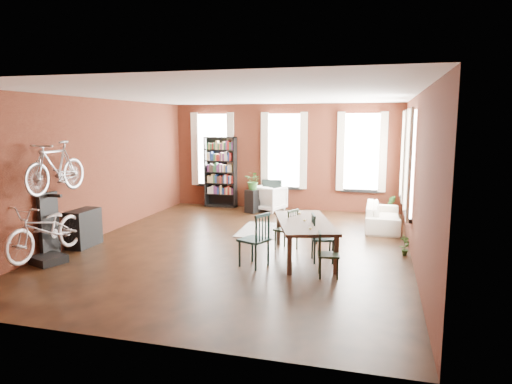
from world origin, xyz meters
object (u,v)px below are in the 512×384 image
(cream_sofa, at_px, (383,212))
(plant_stand, at_px, (252,201))
(dining_chair_d, at_px, (323,238))
(dining_table, at_px, (304,239))
(dining_chair_a, at_px, (254,240))
(dining_chair_c, at_px, (329,255))
(dining_chair_b, at_px, (286,230))
(console_table, at_px, (84,228))
(bookshelf, at_px, (221,172))
(bicycle_floor, at_px, (45,205))
(white_armchair, at_px, (269,197))
(bike_trainer, at_px, (49,259))

(cream_sofa, xyz_separation_m, plant_stand, (-3.72, 1.02, -0.07))
(cream_sofa, bearing_deg, dining_chair_d, 160.77)
(dining_table, xyz_separation_m, cream_sofa, (1.51, 3.09, 0.04))
(dining_chair_a, bearing_deg, dining_chair_c, 103.22)
(dining_chair_b, xyz_separation_m, console_table, (-4.27, -0.87, -0.03))
(dining_chair_c, relative_size, cream_sofa, 0.38)
(bookshelf, height_order, console_table, bookshelf)
(dining_table, bearing_deg, plant_stand, 100.34)
(dining_chair_a, relative_size, dining_chair_d, 1.10)
(dining_table, xyz_separation_m, bicycle_floor, (-4.63, -1.63, 0.75))
(dining_chair_c, distance_m, white_armchair, 5.99)
(dining_chair_b, xyz_separation_m, bookshelf, (-2.99, 4.33, 0.67))
(console_table, bearing_deg, white_armchair, 59.11)
(white_armchair, relative_size, bike_trainer, 1.63)
(dining_chair_a, xyz_separation_m, dining_chair_c, (1.40, -0.24, -0.11))
(bicycle_floor, bearing_deg, white_armchair, 67.20)
(dining_chair_c, xyz_separation_m, cream_sofa, (0.92, 4.10, 0.01))
(dining_chair_b, bearing_deg, white_armchair, -136.71)
(dining_table, bearing_deg, cream_sofa, 46.02)
(dining_chair_a, relative_size, dining_chair_b, 1.16)
(bookshelf, distance_m, white_armchair, 1.81)
(dining_table, height_order, bike_trainer, dining_table)
(white_armchair, distance_m, cream_sofa, 3.58)
(plant_stand, bearing_deg, white_armchair, 41.47)
(dining_chair_b, xyz_separation_m, white_armchair, (-1.34, 4.02, -0.01))
(console_table, bearing_deg, dining_chair_b, 11.55)
(bicycle_floor, bearing_deg, bike_trainer, -51.04)
(dining_chair_d, height_order, plant_stand, dining_chair_d)
(bookshelf, relative_size, bicycle_floor, 1.14)
(dining_chair_b, xyz_separation_m, cream_sofa, (1.96, 2.63, -0.03))
(bookshelf, bearing_deg, dining_table, -54.31)
(dining_table, distance_m, bike_trainer, 4.91)
(dining_chair_b, relative_size, bicycle_floor, 0.45)
(white_armchair, relative_size, cream_sofa, 0.41)
(dining_chair_d, bearing_deg, white_armchair, 9.95)
(dining_chair_a, bearing_deg, bookshelf, -131.85)
(console_table, bearing_deg, dining_chair_d, 2.92)
(dining_table, height_order, dining_chair_d, dining_chair_d)
(dining_chair_c, height_order, bike_trainer, dining_chair_c)
(dining_chair_a, relative_size, bike_trainer, 1.93)
(dining_chair_b, relative_size, cream_sofa, 0.42)
(bike_trainer, xyz_separation_m, console_table, (-0.10, 1.24, 0.32))
(dining_chair_d, distance_m, console_table, 5.11)
(bicycle_floor, bearing_deg, dining_chair_d, 18.56)
(bike_trainer, bearing_deg, dining_table, 19.67)
(white_armchair, xyz_separation_m, bike_trainer, (-2.82, -6.14, -0.35))
(dining_table, relative_size, white_armchair, 2.53)
(console_table, height_order, bicycle_floor, bicycle_floor)
(bookshelf, relative_size, plant_stand, 3.25)
(dining_chair_a, bearing_deg, cream_sofa, 171.83)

